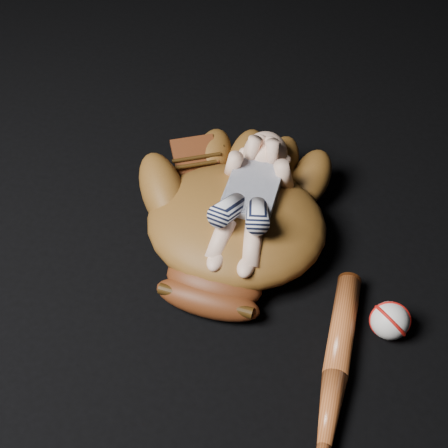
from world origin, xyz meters
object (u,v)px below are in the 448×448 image
object	(u,v)px
baseball	(390,321)
newborn_baby	(249,198)
baseball_glove	(236,217)
baseball_bat	(333,389)

from	to	relation	value
baseball	newborn_baby	bearing A→B (deg)	149.89
baseball_glove	newborn_baby	world-z (taller)	newborn_baby
baseball_glove	newborn_baby	xyz separation A→B (m)	(0.02, 0.01, 0.05)
baseball_glove	baseball_bat	xyz separation A→B (m)	(0.21, -0.30, -0.06)
baseball_glove	baseball	bearing A→B (deg)	-20.05
baseball_glove	baseball_bat	bearing A→B (deg)	-47.27
baseball_bat	baseball	bearing A→B (deg)	59.11
baseball_glove	baseball_bat	size ratio (longest dim) A/B	1.08
baseball	baseball_bat	bearing A→B (deg)	-120.89
newborn_baby	baseball_bat	bearing A→B (deg)	-54.06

